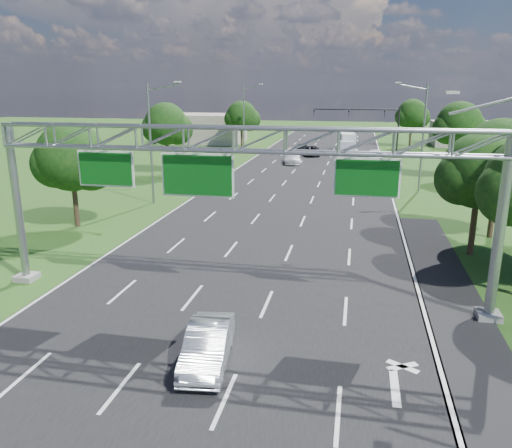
% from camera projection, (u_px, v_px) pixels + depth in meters
% --- Properties ---
extents(ground, '(220.00, 220.00, 0.00)m').
position_uv_depth(ground, '(286.00, 209.00, 40.89)').
color(ground, '#2C5018').
rests_on(ground, ground).
extents(road, '(18.00, 180.00, 0.02)m').
position_uv_depth(road, '(286.00, 209.00, 40.89)').
color(road, black).
rests_on(road, ground).
extents(road_flare, '(3.00, 30.00, 0.02)m').
position_uv_depth(road_flare, '(449.00, 298.00, 23.81)').
color(road_flare, black).
rests_on(road_flare, ground).
extents(sign_gantry, '(23.50, 1.00, 9.56)m').
position_uv_depth(sign_gantry, '(237.00, 153.00, 21.99)').
color(sign_gantry, gray).
rests_on(sign_gantry, ground).
extents(traffic_signal, '(12.21, 0.24, 7.00)m').
position_uv_depth(traffic_signal, '(373.00, 120.00, 71.13)').
color(traffic_signal, black).
rests_on(traffic_signal, ground).
extents(streetlight_l_near, '(2.97, 0.22, 10.16)m').
position_uv_depth(streetlight_l_near, '(152.00, 138.00, 41.58)').
color(streetlight_l_near, gray).
rests_on(streetlight_l_near, ground).
extents(streetlight_l_far, '(2.97, 0.22, 10.16)m').
position_uv_depth(streetlight_l_far, '(245.00, 115.00, 74.64)').
color(streetlight_l_far, gray).
rests_on(streetlight_l_far, ground).
extents(streetlight_r_mid, '(2.97, 0.22, 10.16)m').
position_uv_depth(streetlight_r_mid, '(421.00, 133.00, 46.67)').
color(streetlight_r_mid, gray).
rests_on(streetlight_r_mid, ground).
extents(tree_verge_la, '(5.76, 4.80, 7.40)m').
position_uv_depth(tree_verge_la, '(73.00, 160.00, 34.78)').
color(tree_verge_la, '#2D2116').
rests_on(tree_verge_la, ground).
extents(tree_verge_lb, '(5.76, 4.80, 8.06)m').
position_uv_depth(tree_verge_lb, '(167.00, 126.00, 56.72)').
color(tree_verge_lb, '#2D2116').
rests_on(tree_verge_lb, ground).
extents(tree_verge_lc, '(5.76, 4.80, 7.62)m').
position_uv_depth(tree_verge_lc, '(242.00, 117.00, 79.87)').
color(tree_verge_lc, '#2D2116').
rests_on(tree_verge_lc, ground).
extents(tree_verge_rd, '(5.76, 4.80, 8.28)m').
position_uv_depth(tree_verge_rd, '(459.00, 126.00, 53.33)').
color(tree_verge_rd, '#2D2116').
rests_on(tree_verge_rd, ground).
extents(tree_verge_re, '(5.76, 4.80, 7.84)m').
position_uv_depth(tree_verge_re, '(412.00, 115.00, 82.17)').
color(tree_verge_re, '#2D2116').
rests_on(tree_verge_re, ground).
extents(building_left, '(14.00, 10.00, 5.00)m').
position_uv_depth(building_left, '(203.00, 128.00, 89.80)').
color(building_left, gray).
rests_on(building_left, ground).
extents(building_right, '(12.00, 9.00, 4.00)m').
position_uv_depth(building_right, '(469.00, 134.00, 84.84)').
color(building_right, gray).
rests_on(building_right, ground).
extents(silver_sedan, '(2.05, 4.47, 1.42)m').
position_uv_depth(silver_sedan, '(207.00, 345.00, 18.01)').
color(silver_sedan, silver).
rests_on(silver_sedan, ground).
extents(car_queue_a, '(2.77, 5.35, 1.48)m').
position_uv_depth(car_queue_a, '(292.00, 158.00, 65.45)').
color(car_queue_a, silver).
rests_on(car_queue_a, ground).
extents(car_queue_b, '(2.75, 5.06, 1.34)m').
position_uv_depth(car_queue_b, '(312.00, 151.00, 72.66)').
color(car_queue_b, black).
rests_on(car_queue_b, ground).
extents(car_queue_c, '(1.81, 4.39, 1.49)m').
position_uv_depth(car_queue_c, '(301.00, 149.00, 74.90)').
color(car_queue_c, black).
rests_on(car_queue_c, ground).
extents(car_queue_d, '(1.52, 4.08, 1.33)m').
position_uv_depth(car_queue_d, '(375.00, 155.00, 68.44)').
color(car_queue_d, silver).
rests_on(car_queue_d, ground).
extents(box_truck, '(2.71, 7.55, 2.78)m').
position_uv_depth(box_truck, '(347.00, 143.00, 77.18)').
color(box_truck, silver).
rests_on(box_truck, ground).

